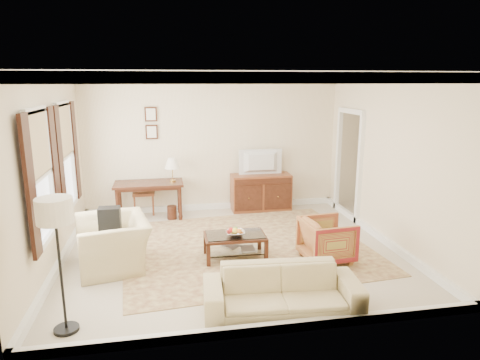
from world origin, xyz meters
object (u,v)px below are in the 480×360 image
object	(u,v)px
club_armchair	(113,235)
sofa	(282,284)
writing_desk	(149,188)
sideboard	(261,192)
coffee_table	(235,240)
striped_armchair	(327,238)
tv	(261,154)

from	to	relation	value
club_armchair	sofa	distance (m)	2.80
sofa	writing_desk	bearing A→B (deg)	116.88
writing_desk	club_armchair	world-z (taller)	club_armchair
sideboard	sofa	xyz separation A→B (m)	(-0.72, -4.25, -0.02)
coffee_table	striped_armchair	size ratio (longest dim) A/B	1.29
writing_desk	striped_armchair	world-z (taller)	writing_desk
coffee_table	club_armchair	size ratio (longest dim) A/B	0.83
coffee_table	striped_armchair	xyz separation A→B (m)	(1.42, -0.34, 0.07)
coffee_table	club_armchair	xyz separation A→B (m)	(-1.89, 0.03, 0.20)
tv	sofa	world-z (taller)	tv
coffee_table	sofa	distance (m)	1.75
writing_desk	tv	bearing A→B (deg)	3.54
sofa	sideboard	bearing A→B (deg)	84.83
coffee_table	sofa	world-z (taller)	sofa
striped_armchair	sofa	xyz separation A→B (m)	(-1.12, -1.38, -0.00)
writing_desk	sideboard	distance (m)	2.43
writing_desk	sideboard	size ratio (longest dim) A/B	1.07
club_armchair	writing_desk	bearing A→B (deg)	156.33
sideboard	striped_armchair	world-z (taller)	sideboard
tv	sideboard	bearing A→B (deg)	-90.00
writing_desk	sofa	bearing A→B (deg)	-67.53
striped_armchair	sofa	size ratio (longest dim) A/B	0.39
writing_desk	striped_armchair	bearing A→B (deg)	-43.90
club_armchair	sofa	size ratio (longest dim) A/B	0.61
writing_desk	club_armchair	bearing A→B (deg)	-101.86
tv	club_armchair	distance (m)	3.89
sideboard	club_armchair	bearing A→B (deg)	-139.16
writing_desk	club_armchair	size ratio (longest dim) A/B	1.19
tv	sofa	bearing A→B (deg)	80.37
tv	sofa	distance (m)	4.38
striped_armchair	club_armchair	world-z (taller)	club_armchair
tv	striped_armchair	size ratio (longest dim) A/B	1.19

